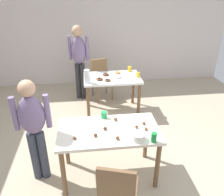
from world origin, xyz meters
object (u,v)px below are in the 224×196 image
Objects in this scene: chair_near_table at (117,190)px; mixing_bowl at (138,136)px; chair_far_table at (101,76)px; dining_table_near at (109,136)px; dining_table_far at (112,83)px; soda_can at (154,137)px; person_girl_near at (33,124)px; pitcher_far at (87,76)px; person_adult_far at (79,56)px.

chair_near_table is 5.28× the size of mixing_bowl.
mixing_bowl is (0.31, 0.48, 0.30)m from chair_near_table.
chair_far_table reaches higher than mixing_bowl.
chair_far_table is at bearing 95.26° from mixing_bowl.
dining_table_near is at bearing -91.72° from chair_far_table.
dining_table_far is 2.06m from soda_can.
person_girl_near is 11.81× the size of soda_can.
dining_table_near is at bearing -3.95° from person_girl_near.
chair_far_table reaches higher than dining_table_near.
soda_can is at bearing -81.30° from chair_far_table.
dining_table_near is 7.77× the size of mixing_bowl.
soda_can is at bearing -19.71° from mixing_bowl.
dining_table_far is at bearing -76.19° from chair_far_table.
dining_table_far is 2.47m from chair_near_table.
person_girl_near reaches higher than soda_can.
chair_near_table is at bearing -88.87° from dining_table_near.
dining_table_near is 0.95m from person_girl_near.
mixing_bowl reaches higher than dining_table_near.
chair_far_table is at bearing 88.28° from dining_table_near.
dining_table_near is 1.76m from dining_table_far.
mixing_bowl is (1.24, -0.30, -0.06)m from person_girl_near.
person_girl_near reaches higher than dining_table_far.
soda_can is at bearing -14.52° from person_girl_near.
person_girl_near is at bearing -114.99° from pitcher_far.
chair_near_table is 3.52× the size of pitcher_far.
pitcher_far is (-0.73, 1.83, 0.06)m from soda_can.
dining_table_far is 6.64× the size of mixing_bowl.
dining_table_far is 0.67× the size of person_adult_far.
dining_table_far is at bearing 81.99° from dining_table_near.
chair_far_table is at bearing 98.70° from soda_can.
mixing_bowl is at bearing 57.59° from chair_near_table.
person_girl_near is at bearing 165.48° from soda_can.
person_girl_near reaches higher than chair_near_table.
soda_can is at bearing -31.54° from dining_table_near.
dining_table_far is at bearing -46.67° from person_adult_far.
chair_near_table is at bearing -91.07° from chair_far_table.
pitcher_far is (-0.31, -0.91, 0.38)m from chair_far_table.
chair_near_table is 7.13× the size of soda_can.
dining_table_far is 1.26× the size of chair_near_table.
dining_table_near is at bearing 143.05° from mixing_bowl.
person_girl_near reaches higher than mixing_bowl.
mixing_bowl is 0.67× the size of pitcher_far.
chair_near_table is 1.27m from person_girl_near.
person_adult_far is (-0.40, 3.13, 0.49)m from chair_near_table.
dining_table_near is 2.46m from person_adult_far.
person_adult_far reaches higher than mixing_bowl.
chair_far_table is at bearing 71.13° from pitcher_far.
chair_near_table is 1.00× the size of chair_far_table.
soda_can is (0.49, -0.30, 0.16)m from dining_table_near.
dining_table_far is 0.76× the size of person_girl_near.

